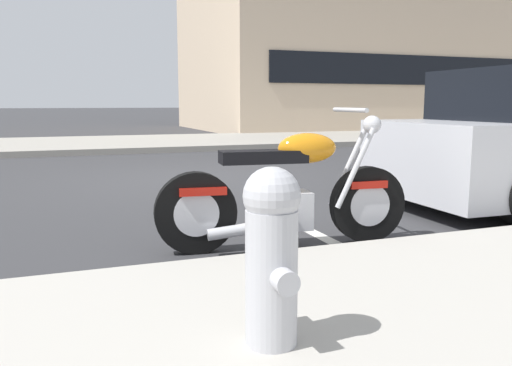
{
  "coord_description": "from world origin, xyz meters",
  "views": [
    {
      "loc": [
        -2.1,
        -7.78,
        1.15
      ],
      "look_at": [
        -0.58,
        -3.73,
        0.49
      ],
      "focal_mm": 36.95,
      "sensor_mm": 36.0,
      "label": 1
    }
  ],
  "objects": [
    {
      "name": "ground_plane",
      "position": [
        0.0,
        0.0,
        0.0
      ],
      "size": [
        260.0,
        260.0,
        0.0
      ],
      "primitive_type": "plane",
      "color": "#333335"
    },
    {
      "name": "sidewalk_far_curb",
      "position": [
        12.0,
        6.92,
        0.07
      ],
      "size": [
        120.0,
        5.0,
        0.14
      ],
      "primitive_type": "cube",
      "color": "gray",
      "rests_on": "ground"
    },
    {
      "name": "parking_stall_stripe",
      "position": [
        0.0,
        -3.82,
        0.0
      ],
      "size": [
        0.12,
        2.2,
        0.01
      ],
      "primitive_type": "cube",
      "color": "silver",
      "rests_on": "ground"
    },
    {
      "name": "parked_motorcycle",
      "position": [
        -0.41,
        -4.0,
        0.43
      ],
      "size": [
        2.07,
        0.62,
        1.11
      ],
      "rotation": [
        0.0,
        0.0,
        -0.12
      ],
      "color": "black",
      "rests_on": "ground"
    },
    {
      "name": "fire_hydrant",
      "position": [
        -1.3,
        -5.83,
        0.54
      ],
      "size": [
        0.24,
        0.36,
        0.76
      ],
      "color": "#B7B7BC",
      "rests_on": "sidewalk_near_curb"
    },
    {
      "name": "townhouse_mid_block",
      "position": [
        10.24,
        14.0,
        5.45
      ],
      "size": [
        13.04,
        9.63,
        10.89
      ],
      "color": "beige",
      "rests_on": "ground"
    }
  ]
}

